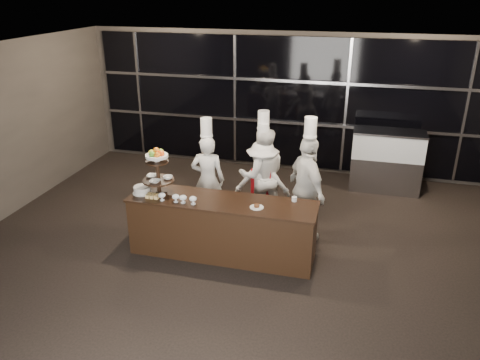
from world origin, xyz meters
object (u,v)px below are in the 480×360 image
(display_case, at_px, (387,158))
(chef_d, at_px, (307,188))
(chef_b, at_px, (262,175))
(chef_c, at_px, (262,181))
(buffet_counter, at_px, (222,227))
(layer_cake, at_px, (142,190))
(display_stand, at_px, (158,168))
(chef_a, at_px, (208,178))

(display_case, height_order, chef_d, chef_d)
(chef_b, height_order, chef_c, chef_b)
(buffet_counter, bearing_deg, layer_cake, -177.72)
(layer_cake, distance_m, chef_c, 2.08)
(chef_d, bearing_deg, buffet_counter, -144.21)
(buffet_counter, bearing_deg, chef_d, 35.79)
(chef_c, xyz_separation_m, chef_d, (0.81, -0.41, 0.14))
(display_stand, xyz_separation_m, chef_b, (1.34, 1.29, -0.48))
(display_stand, distance_m, chef_d, 2.36)
(layer_cake, xyz_separation_m, chef_b, (1.60, 1.34, -0.12))
(display_stand, relative_size, chef_a, 0.40)
(layer_cake, relative_size, display_case, 0.22)
(chef_d, bearing_deg, chef_c, 152.99)
(chef_a, bearing_deg, display_case, 36.33)
(chef_a, xyz_separation_m, chef_d, (1.71, -0.15, 0.07))
(layer_cake, relative_size, chef_b, 0.15)
(display_stand, height_order, chef_d, chef_d)
(chef_a, relative_size, chef_d, 0.92)
(layer_cake, xyz_separation_m, display_case, (3.72, 3.25, -0.29))
(buffet_counter, bearing_deg, display_stand, -179.99)
(display_stand, xyz_separation_m, chef_d, (2.16, 0.84, -0.45))
(display_stand, xyz_separation_m, chef_c, (1.35, 1.25, -0.59))
(layer_cake, xyz_separation_m, chef_c, (1.61, 1.30, -0.22))
(buffet_counter, distance_m, chef_a, 1.18)
(display_case, bearing_deg, chef_a, -143.67)
(display_case, height_order, chef_b, chef_b)
(chef_a, distance_m, chef_c, 0.94)
(display_case, xyz_separation_m, chef_b, (-2.12, -1.90, 0.17))
(display_case, bearing_deg, chef_c, -137.32)
(chef_a, distance_m, chef_b, 0.94)
(chef_a, bearing_deg, chef_c, 16.44)
(display_stand, xyz_separation_m, display_case, (3.46, 3.20, -0.65))
(layer_cake, bearing_deg, chef_b, 40.06)
(buffet_counter, distance_m, chef_d, 1.49)
(buffet_counter, height_order, layer_cake, layer_cake)
(buffet_counter, height_order, chef_d, chef_d)
(display_stand, height_order, chef_b, chef_b)
(layer_cake, relative_size, chef_d, 0.15)
(layer_cake, distance_m, chef_b, 2.09)
(layer_cake, height_order, display_case, display_case)
(buffet_counter, relative_size, display_case, 2.06)
(buffet_counter, relative_size, chef_c, 1.60)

